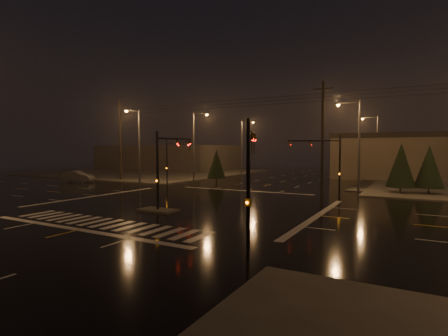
# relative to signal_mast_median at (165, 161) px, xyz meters

# --- Properties ---
(ground) EXTENTS (140.00, 140.00, 0.00)m
(ground) POSITION_rel_signal_mast_median_xyz_m (-0.00, 3.07, -3.75)
(ground) COLOR black
(ground) RESTS_ON ground
(sidewalk_nw) EXTENTS (36.00, 36.00, 0.12)m
(sidewalk_nw) POSITION_rel_signal_mast_median_xyz_m (-30.00, 33.07, -3.69)
(sidewalk_nw) COLOR #413F3A
(sidewalk_nw) RESTS_ON ground
(median_island) EXTENTS (3.00, 1.60, 0.15)m
(median_island) POSITION_rel_signal_mast_median_xyz_m (-0.00, -0.93, -3.68)
(median_island) COLOR #413F3A
(median_island) RESTS_ON ground
(crosswalk) EXTENTS (15.00, 2.60, 0.01)m
(crosswalk) POSITION_rel_signal_mast_median_xyz_m (-0.00, -5.93, -3.75)
(crosswalk) COLOR beige
(crosswalk) RESTS_ON ground
(stop_bar_near) EXTENTS (16.00, 0.50, 0.01)m
(stop_bar_near) POSITION_rel_signal_mast_median_xyz_m (-0.00, -7.93, -3.75)
(stop_bar_near) COLOR beige
(stop_bar_near) RESTS_ON ground
(stop_bar_far) EXTENTS (16.00, 0.50, 0.01)m
(stop_bar_far) POSITION_rel_signal_mast_median_xyz_m (-0.00, 14.07, -3.75)
(stop_bar_far) COLOR beige
(stop_bar_far) RESTS_ON ground
(commercial_block) EXTENTS (30.00, 18.00, 5.60)m
(commercial_block) POSITION_rel_signal_mast_median_xyz_m (-35.00, 45.07, -0.95)
(commercial_block) COLOR #3B3734
(commercial_block) RESTS_ON ground
(signal_mast_median) EXTENTS (0.25, 4.59, 6.00)m
(signal_mast_median) POSITION_rel_signal_mast_median_xyz_m (0.00, 0.00, 0.00)
(signal_mast_median) COLOR black
(signal_mast_median) RESTS_ON ground
(signal_mast_ne) EXTENTS (4.84, 1.86, 6.00)m
(signal_mast_ne) POSITION_rel_signal_mast_median_xyz_m (9.50, 13.21, 0.04)
(signal_mast_ne) COLOR black
(signal_mast_ne) RESTS_ON ground
(signal_mast_nw) EXTENTS (4.84, 1.86, 6.00)m
(signal_mast_nw) POSITION_rel_signal_mast_median_xyz_m (-9.50, 13.21, 0.04)
(signal_mast_nw) COLOR black
(signal_mast_nw) RESTS_ON ground
(signal_mast_se) EXTENTS (1.55, 3.87, 6.00)m
(signal_mast_se) POSITION_rel_signal_mast_median_xyz_m (10.23, -6.68, -0.04)
(signal_mast_se) COLOR black
(signal_mast_se) RESTS_ON ground
(streetlight_1) EXTENTS (2.77, 0.32, 10.00)m
(streetlight_1) POSITION_rel_signal_mast_median_xyz_m (-11.18, 21.07, 2.05)
(streetlight_1) COLOR #38383A
(streetlight_1) RESTS_ON ground
(streetlight_2) EXTENTS (2.77, 0.32, 10.00)m
(streetlight_2) POSITION_rel_signal_mast_median_xyz_m (-11.18, 37.07, 2.05)
(streetlight_2) COLOR #38383A
(streetlight_2) RESTS_ON ground
(streetlight_3) EXTENTS (2.77, 0.32, 10.00)m
(streetlight_3) POSITION_rel_signal_mast_median_xyz_m (11.18, 19.07, 2.05)
(streetlight_3) COLOR #38383A
(streetlight_3) RESTS_ON ground
(streetlight_4) EXTENTS (2.77, 0.32, 10.00)m
(streetlight_4) POSITION_rel_signal_mast_median_xyz_m (11.18, 39.07, 2.05)
(streetlight_4) COLOR #38383A
(streetlight_4) RESTS_ON ground
(streetlight_5) EXTENTS (0.32, 2.77, 10.00)m
(streetlight_5) POSITION_rel_signal_mast_median_xyz_m (-16.00, 14.26, 2.05)
(streetlight_5) COLOR #38383A
(streetlight_5) RESTS_ON ground
(utility_pole_0) EXTENTS (2.20, 0.32, 12.00)m
(utility_pole_0) POSITION_rel_signal_mast_median_xyz_m (-22.00, 17.07, 2.38)
(utility_pole_0) COLOR black
(utility_pole_0) RESTS_ON ground
(utility_pole_1) EXTENTS (2.20, 0.32, 12.00)m
(utility_pole_1) POSITION_rel_signal_mast_median_xyz_m (8.00, 17.07, 2.38)
(utility_pole_1) COLOR black
(utility_pole_1) RESTS_ON ground
(conifer_0) EXTENTS (2.95, 2.95, 5.30)m
(conifer_0) POSITION_rel_signal_mast_median_xyz_m (15.57, 19.76, -0.75)
(conifer_0) COLOR black
(conifer_0) RESTS_ON ground
(conifer_1) EXTENTS (2.82, 2.82, 5.11)m
(conifer_1) POSITION_rel_signal_mast_median_xyz_m (18.16, 20.15, -0.85)
(conifer_1) COLOR black
(conifer_1) RESTS_ON ground
(conifer_3) EXTENTS (2.56, 2.56, 4.71)m
(conifer_3) POSITION_rel_signal_mast_median_xyz_m (-7.11, 20.11, -1.05)
(conifer_3) COLOR black
(conifer_3) RESTS_ON ground
(car_crossing) EXTENTS (5.13, 3.13, 1.60)m
(car_crossing) POSITION_rel_signal_mast_median_xyz_m (-25.65, 12.16, -2.95)
(car_crossing) COLOR #55585C
(car_crossing) RESTS_ON ground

